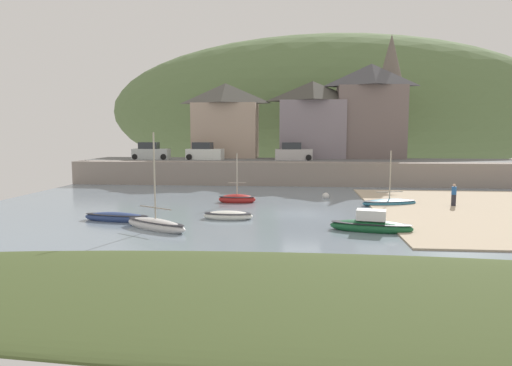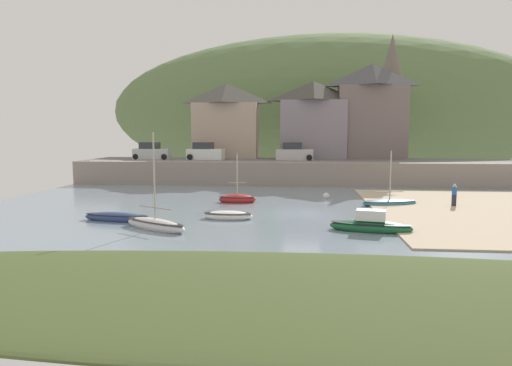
% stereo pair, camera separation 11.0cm
% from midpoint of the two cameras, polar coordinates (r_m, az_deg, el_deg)
% --- Properties ---
extents(ground, '(48.00, 41.00, 0.61)m').
position_cam_midpoint_polar(ground, '(21.14, 9.74, -8.06)').
color(ground, gray).
extents(quay_seawall, '(48.00, 9.40, 2.40)m').
position_cam_midpoint_polar(quay_seawall, '(47.64, 5.50, 1.41)').
color(quay_seawall, gray).
rests_on(quay_seawall, ground).
extents(hillside_backdrop, '(80.00, 44.00, 26.61)m').
position_cam_midpoint_polar(hillside_backdrop, '(85.47, 9.15, 8.84)').
color(hillside_backdrop, '#587143').
rests_on(hillside_backdrop, ground).
extents(waterfront_building_left, '(8.00, 4.84, 8.97)m').
position_cam_midpoint_polar(waterfront_building_left, '(55.88, -3.89, 7.91)').
color(waterfront_building_left, tan).
rests_on(waterfront_building_left, ground).
extents(waterfront_building_centre, '(7.95, 5.40, 9.12)m').
position_cam_midpoint_polar(waterfront_building_centre, '(55.23, 7.03, 7.97)').
color(waterfront_building_centre, gray).
rests_on(waterfront_building_centre, ground).
extents(waterfront_building_right, '(8.09, 4.73, 11.05)m').
position_cam_midpoint_polar(waterfront_building_right, '(55.90, 14.13, 8.82)').
color(waterfront_building_right, '#72625F').
rests_on(waterfront_building_right, ground).
extents(church_with_spire, '(3.00, 3.00, 15.22)m').
position_cam_midpoint_polar(church_with_spire, '(60.50, 16.44, 10.66)').
color(church_with_spire, tan).
rests_on(church_with_spire, ground).
extents(sailboat_far_left, '(4.43, 3.19, 5.60)m').
position_cam_midpoint_polar(sailboat_far_left, '(26.13, -12.61, -5.11)').
color(sailboat_far_left, silver).
rests_on(sailboat_far_left, ground).
extents(sailboat_blue_trim, '(4.52, 2.55, 4.21)m').
position_cam_midpoint_polar(sailboat_blue_trim, '(35.45, 16.32, -2.35)').
color(sailboat_blue_trim, teal).
rests_on(sailboat_blue_trim, ground).
extents(motorboat_with_cabin, '(4.50, 1.67, 0.70)m').
position_cam_midpoint_polar(motorboat_with_cabin, '(29.20, -17.18, -4.16)').
color(motorboat_with_cabin, navy).
rests_on(motorboat_with_cabin, ground).
extents(rowboat_small_beached, '(2.95, 1.46, 4.01)m').
position_cam_midpoint_polar(rowboat_small_beached, '(35.43, -2.48, -2.00)').
color(rowboat_small_beached, '#A7201E').
rests_on(rowboat_small_beached, ground).
extents(sailboat_white_hull, '(3.15, 1.33, 0.66)m').
position_cam_midpoint_polar(sailboat_white_hull, '(28.67, -3.63, -4.10)').
color(sailboat_white_hull, white).
rests_on(sailboat_white_hull, ground).
extents(sailboat_tall_mast, '(4.64, 2.19, 1.37)m').
position_cam_midpoint_polar(sailboat_tall_mast, '(25.84, 14.11, -5.15)').
color(sailboat_tall_mast, '#195A31').
rests_on(sailboat_tall_mast, ground).
extents(parked_car_near_slipway, '(4.14, 1.82, 1.95)m').
position_cam_midpoint_polar(parked_car_near_slipway, '(53.40, -13.13, 3.79)').
color(parked_car_near_slipway, '#B1B9B9').
rests_on(parked_car_near_slipway, ground).
extents(parked_car_by_wall, '(4.24, 2.06, 1.95)m').
position_cam_midpoint_polar(parked_car_by_wall, '(51.78, -6.54, 3.84)').
color(parked_car_by_wall, silver).
rests_on(parked_car_by_wall, ground).
extents(parked_car_end_of_row, '(4.17, 1.89, 1.95)m').
position_cam_midpoint_polar(parked_car_end_of_row, '(50.72, 4.62, 3.81)').
color(parked_car_end_of_row, '#BAB6B5').
rests_on(parked_car_end_of_row, ground).
extents(person_on_slipway, '(0.34, 0.34, 1.62)m').
position_cam_midpoint_polar(person_on_slipway, '(35.99, 23.51, -1.24)').
color(person_on_slipway, '#282833').
rests_on(person_on_slipway, ground).
extents(mooring_buoy, '(0.57, 0.57, 0.57)m').
position_cam_midpoint_polar(mooring_buoy, '(38.12, 8.67, -1.63)').
color(mooring_buoy, silver).
rests_on(mooring_buoy, ground).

